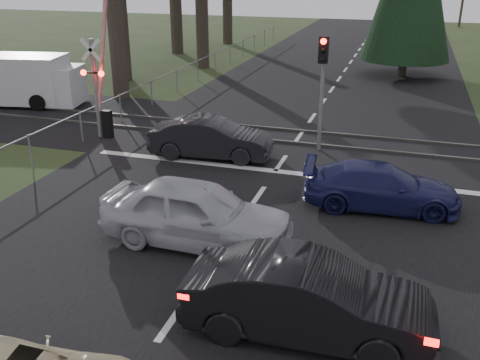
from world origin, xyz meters
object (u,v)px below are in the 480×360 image
at_px(traffic_signal_center, 322,74).
at_px(white_van, 20,80).
at_px(crossing_signal, 101,86).
at_px(dark_car_far, 211,138).
at_px(silver_car, 197,213).
at_px(dark_hatchback, 308,299).
at_px(blue_sedan, 381,187).

height_order(traffic_signal_center, white_van, traffic_signal_center).
distance_m(crossing_signal, dark_car_far, 5.04).
bearing_deg(traffic_signal_center, dark_car_far, -152.88).
bearing_deg(silver_car, traffic_signal_center, -10.79).
bearing_deg(silver_car, dark_car_far, 18.45).
bearing_deg(dark_car_far, silver_car, -168.27).
height_order(crossing_signal, silver_car, crossing_signal).
relative_size(dark_hatchback, white_van, 0.72).
bearing_deg(crossing_signal, traffic_signal_center, 6.15).
height_order(silver_car, blue_sedan, silver_car).
height_order(dark_car_far, white_van, white_van).
distance_m(dark_hatchback, dark_car_far, 9.97).
bearing_deg(dark_car_far, white_van, 63.63).
distance_m(silver_car, blue_sedan, 5.39).
relative_size(crossing_signal, dark_car_far, 1.64).
relative_size(traffic_signal_center, dark_car_far, 0.96).
bearing_deg(traffic_signal_center, blue_sedan, -60.18).
bearing_deg(crossing_signal, white_van, 152.17).
height_order(traffic_signal_center, dark_car_far, traffic_signal_center).
relative_size(crossing_signal, silver_car, 1.48).
bearing_deg(blue_sedan, silver_car, 123.92).
distance_m(silver_car, dark_car_far, 6.23).
distance_m(crossing_signal, dark_hatchback, 13.73).
distance_m(traffic_signal_center, dark_hatchback, 10.70).
bearing_deg(dark_hatchback, silver_car, 48.41).
distance_m(traffic_signal_center, dark_car_far, 4.46).
height_order(dark_hatchback, blue_sedan, dark_hatchback).
relative_size(silver_car, white_van, 0.74).
distance_m(dark_hatchback, silver_car, 4.17).
distance_m(crossing_signal, blue_sedan, 11.36).
relative_size(silver_car, dark_car_far, 1.11).
relative_size(traffic_signal_center, silver_car, 0.87).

